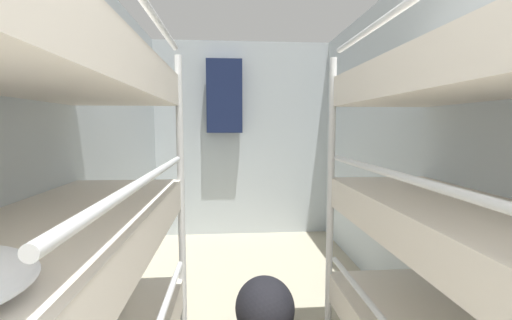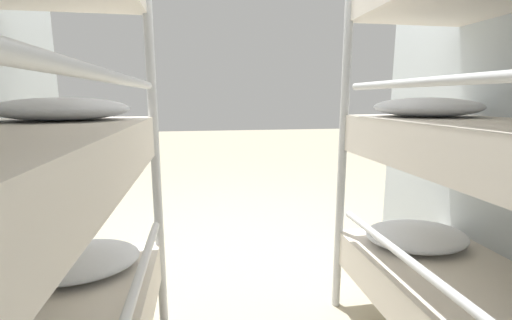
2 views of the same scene
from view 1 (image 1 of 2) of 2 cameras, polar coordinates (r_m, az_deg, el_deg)
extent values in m
cube|color=silver|center=(2.35, -28.83, 0.73)|extent=(0.06, 4.70, 2.48)
cube|color=silver|center=(2.51, 27.19, 1.09)|extent=(0.06, 4.70, 2.48)
cube|color=silver|center=(4.46, -2.25, 3.41)|extent=(2.35, 0.06, 2.48)
cylinder|color=silver|center=(2.22, -12.34, -7.36)|extent=(0.04, 0.04, 1.84)
cube|color=silver|center=(1.48, -29.69, -11.72)|extent=(0.63, 1.77, 0.18)
cylinder|color=silver|center=(1.33, -17.67, -2.95)|extent=(0.03, 1.51, 0.03)
cube|color=silver|center=(1.43, -30.96, 13.52)|extent=(0.63, 1.77, 0.18)
cylinder|color=silver|center=(2.29, 12.30, -6.93)|extent=(0.04, 0.04, 1.84)
cube|color=silver|center=(1.66, 32.13, -10.01)|extent=(0.63, 1.77, 0.18)
cylinder|color=silver|center=(1.45, 22.48, -2.40)|extent=(0.03, 1.51, 0.03)
cube|color=silver|center=(1.62, 33.33, 12.40)|extent=(0.63, 1.77, 0.18)
cylinder|color=silver|center=(1.50, 23.46, 22.50)|extent=(0.03, 1.51, 0.03)
ellipsoid|color=black|center=(2.51, 1.49, -23.33)|extent=(0.40, 0.46, 0.40)
cube|color=#192347|center=(4.32, -5.29, 10.52)|extent=(0.44, 0.12, 0.90)
camera|label=2|loc=(2.15, 7.44, -0.86)|focal=24.00mm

